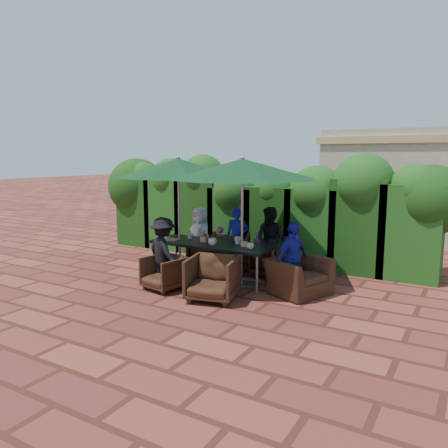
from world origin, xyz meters
The scene contains 32 objects.
ground centered at (0.00, 0.00, 0.00)m, with size 80.00×80.00×0.00m, color brown.
dining_table centered at (0.10, 0.17, 0.68)m, with size 2.52×0.90×0.75m.
umbrella_left centered at (-0.70, 0.16, 2.21)m, with size 2.52×2.52×2.46m.
umbrella_right centered at (0.77, 0.17, 2.21)m, with size 2.90×2.90×2.46m.
chair_far_left centered at (-0.68, 1.19, 0.37)m, with size 0.73×0.68×0.75m, color black.
chair_far_mid centered at (-0.02, 1.08, 0.43)m, with size 0.84×0.79×0.86m, color black.
chair_far_right centered at (1.04, 1.00, 0.37)m, with size 0.71×0.67×0.73m, color black.
chair_near_left centered at (-0.33, -0.84, 0.34)m, with size 0.67×0.63×0.69m, color black.
chair_near_right centered at (0.76, -0.90, 0.42)m, with size 0.81×0.76×0.84m, color black.
chair_end_right centered at (1.92, 0.16, 0.44)m, with size 1.00×0.65×0.87m, color black.
adult_far_left centered at (-0.77, 1.06, 0.66)m, with size 0.65×0.39×1.32m, color silver.
adult_far_mid centered at (0.14, 1.11, 0.68)m, with size 0.49×0.40×1.37m, color #1B1F95.
adult_far_right centered at (0.91, 1.20, 0.71)m, with size 0.68×0.41×1.41m, color black.
adult_near_left centered at (-0.43, -0.71, 0.67)m, with size 0.85×0.39×1.33m, color black.
adult_end_right centered at (1.82, 0.10, 0.66)m, with size 0.77×0.39×1.32m, color #1B1F95.
child_left centered at (-0.32, 1.16, 0.45)m, with size 0.33×0.27×0.91m, color #EB5394.
child_right centered at (0.62, 1.21, 0.44)m, with size 0.31×0.26×0.87m, color #9B50AE.
pedestrian_a centered at (1.32, 4.06, 0.79)m, with size 1.48×0.53×1.58m, color green.
pedestrian_b centered at (2.58, 4.36, 0.82)m, with size 0.78×0.48×1.63m, color #EB5394.
pedestrian_c centered at (3.22, 4.24, 0.80)m, with size 1.03×0.47×1.60m, color #9C9BA4.
cup_a centered at (-0.91, -0.02, 0.81)m, with size 0.14×0.14×0.11m, color beige.
cup_b centered at (-0.53, 0.30, 0.81)m, with size 0.12×0.12×0.12m, color beige.
cup_c centered at (0.22, -0.02, 0.82)m, with size 0.17×0.17×0.14m, color beige.
cup_d centered at (0.59, 0.33, 0.82)m, with size 0.15×0.15×0.14m, color beige.
cup_e centered at (1.01, 0.03, 0.81)m, with size 0.14×0.14×0.11m, color beige.
ketchup_bottle centered at (-0.06, 0.18, 0.83)m, with size 0.04×0.04×0.17m, color #B20C0A.
sauce_bottle centered at (0.09, 0.25, 0.83)m, with size 0.04×0.04×0.17m, color #4C230C.
serving_tray centered at (-0.80, 0.00, 0.76)m, with size 0.35×0.25×0.02m, color #AB8053.
number_block_left centered at (-0.10, 0.15, 0.80)m, with size 0.12×0.06×0.10m, color #DDAE71.
number_block_right centered at (0.82, 0.17, 0.80)m, with size 0.12×0.06×0.10m, color #DDAE71.
hedge_wall centered at (-0.10, 2.32, 1.35)m, with size 9.10×1.60×2.53m.
building centered at (3.50, 6.99, 1.61)m, with size 6.20×3.08×3.20m.
Camera 1 is at (4.59, -7.06, 2.45)m, focal length 35.00 mm.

